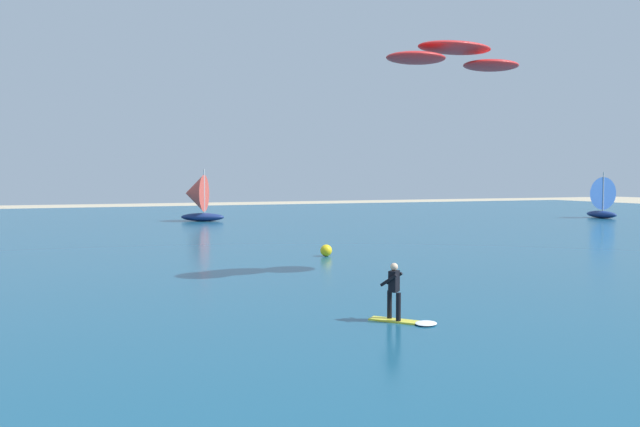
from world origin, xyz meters
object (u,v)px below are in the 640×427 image
Objects in this scene: sailboat_anchored_offshore at (196,197)px; marker_buoy at (326,250)px; sailboat_trailing at (598,197)px; kitesurfer at (400,301)px; kite at (455,56)px.

sailboat_anchored_offshore is 7.97× the size of marker_buoy.
sailboat_trailing is at bearing -14.74° from sailboat_anchored_offshore.
kite is at bearing 47.18° from kitesurfer.
kitesurfer is at bearing -140.57° from sailboat_trailing.
sailboat_anchored_offshore is (3.76, 45.54, 1.64)m from kitesurfer.
sailboat_anchored_offshore is at bearing 93.71° from kite.
sailboat_anchored_offshore is (-2.51, 38.77, -6.78)m from kite.
sailboat_anchored_offshore reaches higher than kitesurfer.
kite reaches higher than kitesurfer.
sailboat_trailing is at bearing 39.43° from kitesurfer.
marker_buoy is at bearing 103.93° from kite.
sailboat_trailing is 43.61m from marker_buoy.
kite is (6.27, 6.77, 8.42)m from kitesurfer.
kite is 1.32× the size of sailboat_anchored_offshore.
sailboat_trailing reaches higher than marker_buoy.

